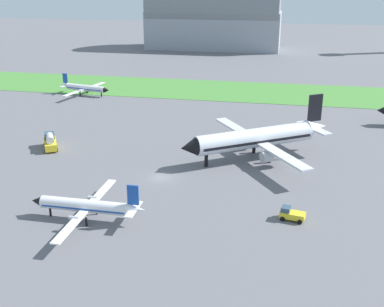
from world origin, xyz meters
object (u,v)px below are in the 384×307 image
(airplane_midfield_jet, at_px, (257,138))
(fuel_truck_midfield, at_px, (50,141))
(airplane_taxiing_turboprop, at_px, (85,88))
(airplane_foreground_turboprop, at_px, (87,206))
(pushback_tug_near_gate, at_px, (291,214))

(airplane_midfield_jet, xyz_separation_m, fuel_truck_midfield, (-42.51, -2.94, -2.62))
(airplane_taxiing_turboprop, bearing_deg, airplane_foreground_turboprop, -54.39)
(airplane_foreground_turboprop, height_order, fuel_truck_midfield, airplane_foreground_turboprop)
(airplane_foreground_turboprop, xyz_separation_m, pushback_tug_near_gate, (29.42, 6.03, -1.36))
(airplane_midfield_jet, distance_m, fuel_truck_midfield, 42.70)
(airplane_taxiing_turboprop, height_order, airplane_foreground_turboprop, airplane_foreground_turboprop)
(airplane_midfield_jet, height_order, pushback_tug_near_gate, airplane_midfield_jet)
(airplane_foreground_turboprop, xyz_separation_m, fuel_truck_midfield, (-20.05, 27.50, -0.69))
(fuel_truck_midfield, bearing_deg, airplane_midfield_jet, -115.67)
(airplane_foreground_turboprop, distance_m, fuel_truck_midfield, 34.04)
(airplane_midfield_jet, xyz_separation_m, airplane_foreground_turboprop, (-22.46, -30.45, -1.93))
(airplane_midfield_jet, height_order, fuel_truck_midfield, airplane_midfield_jet)
(pushback_tug_near_gate, distance_m, fuel_truck_midfield, 53.93)
(airplane_foreground_turboprop, bearing_deg, fuel_truck_midfield, -53.81)
(airplane_taxiing_turboprop, bearing_deg, fuel_truck_midfield, -63.18)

